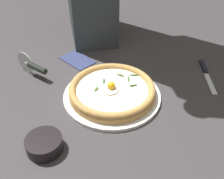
% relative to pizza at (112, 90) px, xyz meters
% --- Properties ---
extents(ground_plane, '(2.40, 2.40, 0.03)m').
position_rel_pizza_xyz_m(ground_plane, '(-0.00, 0.03, -0.05)').
color(ground_plane, '#3A3739').
rests_on(ground_plane, ground).
extents(pizza_plate, '(0.34, 0.34, 0.01)m').
position_rel_pizza_xyz_m(pizza_plate, '(-0.00, -0.00, -0.02)').
color(pizza_plate, white).
rests_on(pizza_plate, ground).
extents(pizza, '(0.30, 0.30, 0.05)m').
position_rel_pizza_xyz_m(pizza, '(0.00, 0.00, 0.00)').
color(pizza, tan).
rests_on(pizza, pizza_plate).
extents(side_bowl, '(0.10, 0.10, 0.04)m').
position_rel_pizza_xyz_m(side_bowl, '(-0.18, 0.23, -0.01)').
color(side_bowl, black).
rests_on(side_bowl, ground).
extents(pizza_cutter, '(0.12, 0.11, 0.09)m').
position_rel_pizza_xyz_m(pizza_cutter, '(0.19, 0.26, 0.01)').
color(pizza_cutter, silver).
rests_on(pizza_cutter, ground).
extents(table_knife, '(0.21, 0.07, 0.01)m').
position_rel_pizza_xyz_m(table_knife, '(0.07, -0.39, -0.03)').
color(table_knife, silver).
rests_on(table_knife, ground).
extents(drinking_glass, '(0.08, 0.08, 0.10)m').
position_rel_pizza_xyz_m(drinking_glass, '(0.40, 0.01, 0.01)').
color(drinking_glass, silver).
rests_on(drinking_glass, ground).
extents(folded_napkin, '(0.17, 0.15, 0.01)m').
position_rel_pizza_xyz_m(folded_napkin, '(0.26, 0.09, -0.03)').
color(folded_napkin, navy).
rests_on(folded_napkin, ground).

